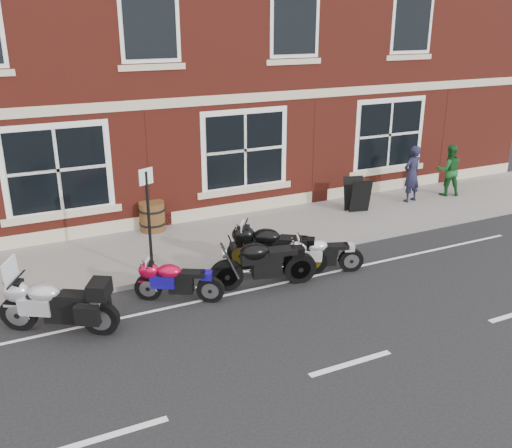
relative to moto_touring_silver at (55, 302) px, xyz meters
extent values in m
plane|color=black|center=(4.28, -0.23, -0.60)|extent=(80.00, 80.00, 0.00)
cube|color=slate|center=(4.28, 2.77, -0.54)|extent=(30.00, 3.00, 0.12)
cube|color=slate|center=(4.28, 1.19, -0.54)|extent=(30.00, 0.16, 0.12)
cylinder|color=black|center=(-0.60, 0.37, -0.26)|extent=(0.66, 0.48, 0.69)
cylinder|color=black|center=(0.72, -0.45, -0.26)|extent=(0.66, 0.48, 0.69)
cube|color=black|center=(0.01, -0.01, 0.11)|extent=(0.87, 0.67, 0.24)
ellipsoid|color=#A3A2A7|center=(-0.12, 0.08, 0.24)|extent=(0.72, 0.65, 0.34)
cube|color=black|center=(0.38, -0.23, 0.19)|extent=(0.65, 0.55, 0.11)
cube|color=silver|center=(-0.59, 0.36, 0.63)|extent=(0.27, 0.41, 0.48)
cylinder|color=black|center=(1.86, 0.50, -0.32)|extent=(0.55, 0.38, 0.56)
cylinder|color=black|center=(2.97, -0.14, -0.32)|extent=(0.55, 0.38, 0.56)
cube|color=black|center=(2.38, 0.20, -0.02)|extent=(0.72, 0.54, 0.19)
ellipsoid|color=#A2062A|center=(2.27, 0.27, 0.09)|extent=(0.59, 0.52, 0.28)
cube|color=black|center=(2.69, 0.02, 0.05)|extent=(0.53, 0.44, 0.09)
cylinder|color=black|center=(4.23, 1.08, -0.25)|extent=(0.66, 0.53, 0.71)
cylinder|color=black|center=(5.53, 0.16, -0.25)|extent=(0.66, 0.53, 0.71)
cube|color=black|center=(4.83, 0.65, 0.13)|extent=(0.87, 0.73, 0.24)
ellipsoid|color=black|center=(4.70, 0.75, 0.26)|extent=(0.73, 0.68, 0.35)
cube|color=black|center=(5.19, 0.40, 0.22)|extent=(0.66, 0.59, 0.11)
cylinder|color=black|center=(5.18, 0.29, -0.32)|extent=(0.57, 0.30, 0.57)
cylinder|color=black|center=(6.38, -0.14, -0.32)|extent=(0.57, 0.30, 0.57)
cube|color=black|center=(5.74, 0.09, -0.02)|extent=(0.74, 0.44, 0.19)
ellipsoid|color=#BCBCC1|center=(5.62, 0.14, 0.09)|extent=(0.57, 0.47, 0.28)
cube|color=black|center=(6.07, -0.03, 0.05)|extent=(0.53, 0.38, 0.09)
cylinder|color=black|center=(3.46, 0.20, -0.24)|extent=(0.73, 0.29, 0.71)
cylinder|color=black|center=(5.04, -0.14, -0.24)|extent=(0.73, 0.29, 0.71)
cube|color=black|center=(4.20, 0.04, 0.13)|extent=(0.93, 0.45, 0.24)
ellipsoid|color=black|center=(4.03, 0.08, 0.27)|extent=(0.69, 0.52, 0.36)
cube|color=black|center=(4.63, -0.05, 0.22)|extent=(0.66, 0.41, 0.11)
imported|color=#1A1A2F|center=(10.80, 3.10, 0.38)|extent=(0.69, 0.51, 1.73)
imported|color=#17501F|center=(12.29, 3.11, 0.33)|extent=(0.96, 0.87, 1.62)
cylinder|color=#522816|center=(2.98, 4.07, -0.09)|extent=(0.67, 0.67, 0.78)
cylinder|color=black|center=(2.98, 4.07, -0.28)|extent=(0.70, 0.70, 0.06)
cylinder|color=black|center=(2.98, 4.07, 0.10)|extent=(0.70, 0.70, 0.06)
cylinder|color=black|center=(2.17, 1.32, 0.70)|extent=(0.06, 0.06, 2.37)
cube|color=silver|center=(2.17, 1.32, 1.78)|extent=(0.33, 0.15, 0.34)
camera|label=1|loc=(-0.71, -9.91, 4.91)|focal=40.00mm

